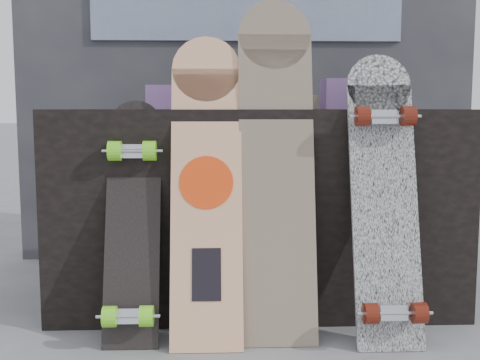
{
  "coord_description": "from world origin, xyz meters",
  "views": [
    {
      "loc": [
        -0.16,
        -1.93,
        0.81
      ],
      "look_at": [
        -0.08,
        0.2,
        0.55
      ],
      "focal_mm": 45.0,
      "sensor_mm": 36.0,
      "label": 1
    }
  ],
  "objects_px": {
    "longboard_geisha": "(206,178)",
    "longboard_cascadia": "(385,193)",
    "vendor_table": "(256,207)",
    "skateboard_dark": "(132,218)",
    "longboard_celtic": "(276,156)"
  },
  "relations": [
    {
      "from": "longboard_geisha",
      "to": "skateboard_dark",
      "type": "relative_size",
      "value": 1.27
    },
    {
      "from": "vendor_table",
      "to": "longboard_cascadia",
      "type": "relative_size",
      "value": 1.6
    },
    {
      "from": "vendor_table",
      "to": "longboard_cascadia",
      "type": "height_order",
      "value": "longboard_cascadia"
    },
    {
      "from": "longboard_cascadia",
      "to": "skateboard_dark",
      "type": "bearing_deg",
      "value": 177.02
    },
    {
      "from": "vendor_table",
      "to": "skateboard_dark",
      "type": "relative_size",
      "value": 1.92
    },
    {
      "from": "longboard_celtic",
      "to": "longboard_cascadia",
      "type": "height_order",
      "value": "longboard_celtic"
    },
    {
      "from": "longboard_celtic",
      "to": "longboard_cascadia",
      "type": "relative_size",
      "value": 1.2
    },
    {
      "from": "longboard_cascadia",
      "to": "vendor_table",
      "type": "bearing_deg",
      "value": 136.11
    },
    {
      "from": "longboard_celtic",
      "to": "vendor_table",
      "type": "bearing_deg",
      "value": 98.8
    },
    {
      "from": "vendor_table",
      "to": "skateboard_dark",
      "type": "height_order",
      "value": "skateboard_dark"
    },
    {
      "from": "vendor_table",
      "to": "longboard_geisha",
      "type": "distance_m",
      "value": 0.43
    },
    {
      "from": "vendor_table",
      "to": "longboard_cascadia",
      "type": "bearing_deg",
      "value": -43.89
    },
    {
      "from": "longboard_geisha",
      "to": "longboard_cascadia",
      "type": "bearing_deg",
      "value": -4.74
    },
    {
      "from": "skateboard_dark",
      "to": "longboard_celtic",
      "type": "bearing_deg",
      "value": 3.82
    },
    {
      "from": "vendor_table",
      "to": "longboard_celtic",
      "type": "bearing_deg",
      "value": -81.2
    }
  ]
}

